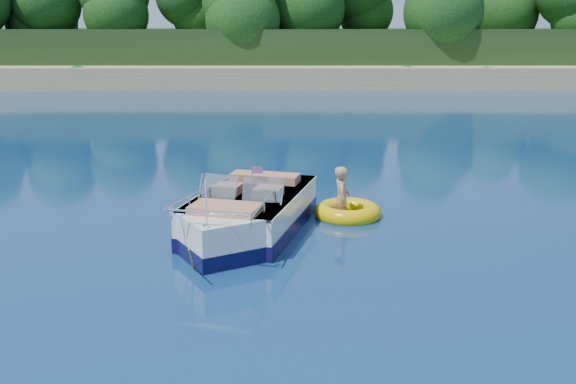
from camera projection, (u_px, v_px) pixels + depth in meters
name	position (u px, v px, depth m)	size (l,w,h in m)	color
ground	(246.00, 303.00, 9.99)	(160.00, 160.00, 0.00)	#0A2147
shoreline	(282.00, 56.00, 71.50)	(170.00, 59.00, 6.00)	#948256
treeline	(279.00, 8.00, 48.32)	(150.00, 7.12, 8.19)	black
motorboat	(246.00, 218.00, 13.19)	(2.87, 5.45, 1.85)	silver
tow_tube	(348.00, 212.00, 14.52)	(1.72, 1.72, 0.40)	#E7BA04
boy	(341.00, 216.00, 14.54)	(0.56, 0.37, 1.55)	tan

